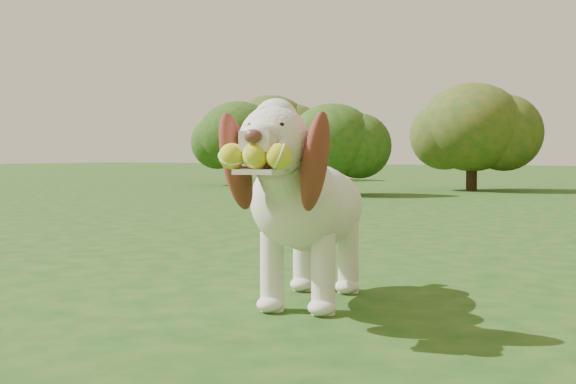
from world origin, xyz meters
The scene contains 6 objects.
ground centered at (0.00, 0.00, 0.00)m, with size 80.00×80.00×0.00m, color #174112.
dog centered at (-0.10, -0.56, 0.45)m, with size 0.63×1.31×0.85m.
shrub_a centered at (-3.76, 7.02, 0.86)m, with size 1.40×1.40×1.45m.
shrub_g centered at (-8.15, 12.30, 1.26)m, with size 2.07×2.07×2.14m.
shrub_b centered at (-2.24, 9.52, 1.13)m, with size 1.85×1.85×1.92m.
shrub_e centered at (-7.07, 9.25, 1.03)m, with size 1.69×1.69×1.75m.
Camera 1 is at (1.37, -3.25, 0.65)m, focal length 45.00 mm.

